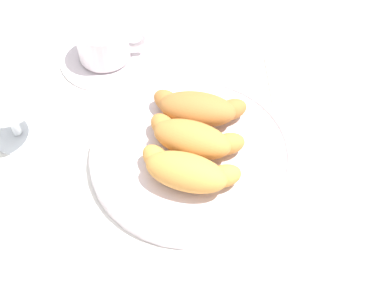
{
  "coord_description": "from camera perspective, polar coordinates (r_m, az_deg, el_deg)",
  "views": [
    {
      "loc": [
        0.12,
        -0.37,
        0.55
      ],
      "look_at": [
        0.02,
        0.01,
        0.03
      ],
      "focal_mm": 49.38,
      "sensor_mm": 36.0,
      "label": 1
    }
  ],
  "objects": [
    {
      "name": "ground_plane",
      "position": [
        0.68,
        -1.83,
        -2.15
      ],
      "size": [
        2.2,
        2.2,
        0.0
      ],
      "primitive_type": "plane",
      "color": "silver"
    },
    {
      "name": "pastry_plate",
      "position": [
        0.67,
        -0.0,
        -1.04
      ],
      "size": [
        0.26,
        0.26,
        0.02
      ],
      "color": "silver",
      "rests_on": "ground_plane"
    },
    {
      "name": "croissant_large",
      "position": [
        0.62,
        -0.55,
        -2.91
      ],
      "size": [
        0.14,
        0.07,
        0.04
      ],
      "color": "#CC893D",
      "rests_on": "pastry_plate"
    },
    {
      "name": "croissant_small",
      "position": [
        0.65,
        0.09,
        0.65
      ],
      "size": [
        0.14,
        0.07,
        0.04
      ],
      "color": "#BC7A38",
      "rests_on": "pastry_plate"
    },
    {
      "name": "croissant_extra",
      "position": [
        0.69,
        0.63,
        3.9
      ],
      "size": [
        0.14,
        0.07,
        0.04
      ],
      "color": "#AD6B33",
      "rests_on": "pastry_plate"
    },
    {
      "name": "coffee_cup_far",
      "position": [
        0.8,
        -9.44,
        10.38
      ],
      "size": [
        0.14,
        0.14,
        0.06
      ],
      "color": "silver",
      "rests_on": "ground_plane"
    },
    {
      "name": "folded_napkin",
      "position": [
        0.79,
        12.28,
        6.69
      ],
      "size": [
        0.14,
        0.14,
        0.01
      ],
      "primitive_type": "cube",
      "rotation": [
        0.0,
        0.0,
        0.3
      ],
      "color": "silver",
      "rests_on": "ground_plane"
    }
  ]
}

